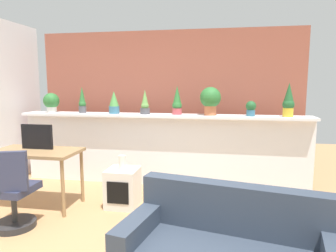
{
  "coord_description": "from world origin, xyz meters",
  "views": [
    {
      "loc": [
        0.94,
        -2.59,
        1.59
      ],
      "look_at": [
        0.27,
        1.12,
        1.07
      ],
      "focal_mm": 32.2,
      "sensor_mm": 36.0,
      "label": 1
    }
  ],
  "objects_px": {
    "potted_plant_4": "(177,102)",
    "tv_monitor": "(37,137)",
    "potted_plant_2": "(114,103)",
    "potted_plant_1": "(82,101)",
    "potted_plant_3": "(145,104)",
    "desk": "(36,157)",
    "office_chair": "(11,196)",
    "potted_plant_6": "(251,108)",
    "potted_plant_7": "(289,101)",
    "side_cube_shelf": "(123,188)",
    "vase_on_shelf": "(122,162)",
    "potted_plant_5": "(210,99)",
    "potted_plant_0": "(51,102)"
  },
  "relations": [
    {
      "from": "potted_plant_6",
      "to": "potted_plant_3",
      "type": "bearing_deg",
      "value": 179.11
    },
    {
      "from": "potted_plant_7",
      "to": "side_cube_shelf",
      "type": "distance_m",
      "value": 2.61
    },
    {
      "from": "potted_plant_5",
      "to": "potted_plant_7",
      "type": "height_order",
      "value": "potted_plant_7"
    },
    {
      "from": "potted_plant_5",
      "to": "side_cube_shelf",
      "type": "height_order",
      "value": "potted_plant_5"
    },
    {
      "from": "potted_plant_4",
      "to": "vase_on_shelf",
      "type": "bearing_deg",
      "value": -122.05
    },
    {
      "from": "potted_plant_5",
      "to": "potted_plant_6",
      "type": "height_order",
      "value": "potted_plant_5"
    },
    {
      "from": "potted_plant_0",
      "to": "potted_plant_7",
      "type": "distance_m",
      "value": 3.71
    },
    {
      "from": "potted_plant_1",
      "to": "desk",
      "type": "xyz_separation_m",
      "value": [
        -0.11,
        -1.14,
        -0.65
      ]
    },
    {
      "from": "tv_monitor",
      "to": "vase_on_shelf",
      "type": "relative_size",
      "value": 2.39
    },
    {
      "from": "potted_plant_2",
      "to": "potted_plant_5",
      "type": "distance_m",
      "value": 1.51
    },
    {
      "from": "potted_plant_3",
      "to": "vase_on_shelf",
      "type": "bearing_deg",
      "value": -94.93
    },
    {
      "from": "potted_plant_2",
      "to": "potted_plant_4",
      "type": "xyz_separation_m",
      "value": [
        1.01,
        0.02,
        0.02
      ]
    },
    {
      "from": "desk",
      "to": "office_chair",
      "type": "distance_m",
      "value": 0.72
    },
    {
      "from": "potted_plant_1",
      "to": "potted_plant_6",
      "type": "height_order",
      "value": "potted_plant_1"
    },
    {
      "from": "potted_plant_0",
      "to": "potted_plant_2",
      "type": "height_order",
      "value": "potted_plant_2"
    },
    {
      "from": "potted_plant_2",
      "to": "potted_plant_3",
      "type": "xyz_separation_m",
      "value": [
        0.5,
        0.0,
        -0.02
      ]
    },
    {
      "from": "potted_plant_2",
      "to": "office_chair",
      "type": "height_order",
      "value": "potted_plant_2"
    },
    {
      "from": "office_chair",
      "to": "potted_plant_0",
      "type": "bearing_deg",
      "value": 107.26
    },
    {
      "from": "potted_plant_1",
      "to": "potted_plant_6",
      "type": "distance_m",
      "value": 2.65
    },
    {
      "from": "desk",
      "to": "potted_plant_1",
      "type": "bearing_deg",
      "value": 84.36
    },
    {
      "from": "potted_plant_3",
      "to": "tv_monitor",
      "type": "xyz_separation_m",
      "value": [
        -1.19,
        -1.03,
        -0.37
      ]
    },
    {
      "from": "potted_plant_7",
      "to": "potted_plant_4",
      "type": "bearing_deg",
      "value": 178.67
    },
    {
      "from": "vase_on_shelf",
      "to": "potted_plant_3",
      "type": "bearing_deg",
      "value": 85.07
    },
    {
      "from": "tv_monitor",
      "to": "side_cube_shelf",
      "type": "height_order",
      "value": "tv_monitor"
    },
    {
      "from": "potted_plant_3",
      "to": "potted_plant_5",
      "type": "bearing_deg",
      "value": 0.43
    },
    {
      "from": "potted_plant_1",
      "to": "desk",
      "type": "distance_m",
      "value": 1.31
    },
    {
      "from": "potted_plant_1",
      "to": "potted_plant_3",
      "type": "relative_size",
      "value": 1.12
    },
    {
      "from": "tv_monitor",
      "to": "vase_on_shelf",
      "type": "xyz_separation_m",
      "value": [
        1.11,
        0.12,
        -0.32
      ]
    },
    {
      "from": "potted_plant_1",
      "to": "potted_plant_5",
      "type": "distance_m",
      "value": 2.06
    },
    {
      "from": "office_chair",
      "to": "side_cube_shelf",
      "type": "height_order",
      "value": "office_chair"
    },
    {
      "from": "potted_plant_0",
      "to": "potted_plant_6",
      "type": "relative_size",
      "value": 1.45
    },
    {
      "from": "potted_plant_6",
      "to": "side_cube_shelf",
      "type": "distance_m",
      "value": 2.14
    },
    {
      "from": "potted_plant_4",
      "to": "tv_monitor",
      "type": "bearing_deg",
      "value": -148.19
    },
    {
      "from": "potted_plant_6",
      "to": "vase_on_shelf",
      "type": "relative_size",
      "value": 1.24
    },
    {
      "from": "potted_plant_1",
      "to": "potted_plant_2",
      "type": "bearing_deg",
      "value": -3.01
    },
    {
      "from": "potted_plant_4",
      "to": "tv_monitor",
      "type": "height_order",
      "value": "potted_plant_4"
    },
    {
      "from": "potted_plant_0",
      "to": "potted_plant_5",
      "type": "distance_m",
      "value": 2.61
    },
    {
      "from": "potted_plant_2",
      "to": "potted_plant_6",
      "type": "relative_size",
      "value": 1.61
    },
    {
      "from": "potted_plant_5",
      "to": "office_chair",
      "type": "distance_m",
      "value": 2.88
    },
    {
      "from": "potted_plant_0",
      "to": "potted_plant_3",
      "type": "relative_size",
      "value": 0.84
    },
    {
      "from": "side_cube_shelf",
      "to": "vase_on_shelf",
      "type": "distance_m",
      "value": 0.34
    },
    {
      "from": "potted_plant_7",
      "to": "side_cube_shelf",
      "type": "height_order",
      "value": "potted_plant_7"
    },
    {
      "from": "potted_plant_7",
      "to": "side_cube_shelf",
      "type": "xyz_separation_m",
      "value": [
        -2.18,
        -0.9,
        -1.11
      ]
    },
    {
      "from": "potted_plant_4",
      "to": "potted_plant_6",
      "type": "relative_size",
      "value": 1.99
    },
    {
      "from": "potted_plant_0",
      "to": "vase_on_shelf",
      "type": "bearing_deg",
      "value": -31.31
    },
    {
      "from": "potted_plant_3",
      "to": "office_chair",
      "type": "xyz_separation_m",
      "value": [
        -1.05,
        -1.76,
        -0.9
      ]
    },
    {
      "from": "potted_plant_7",
      "to": "side_cube_shelf",
      "type": "bearing_deg",
      "value": -157.62
    },
    {
      "from": "potted_plant_3",
      "to": "potted_plant_7",
      "type": "distance_m",
      "value": 2.11
    },
    {
      "from": "side_cube_shelf",
      "to": "desk",
      "type": "bearing_deg",
      "value": -169.99
    },
    {
      "from": "potted_plant_0",
      "to": "tv_monitor",
      "type": "relative_size",
      "value": 0.75
    }
  ]
}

